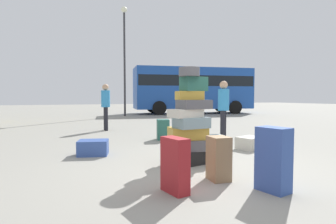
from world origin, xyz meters
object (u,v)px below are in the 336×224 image
object	(u,v)px
parked_bus	(193,87)
suitcase_teal_white_trunk	(163,130)
suitcase_maroon_right_side	(175,165)
suitcase_slate_foreground_near	(208,141)
person_bearded_onlooker	(106,103)
person_tourist_with_camera	(223,105)
suitcase_navy_foreground_far	(93,148)
suitcase_navy_left_side	(273,159)
suitcase_cream_upright_blue	(250,143)
suitcase_tower	(190,125)
lamp_post	(124,46)
suitcase_brown_behind_tower	(219,158)

from	to	relation	value
parked_bus	suitcase_teal_white_trunk	bearing A→B (deg)	-111.77
suitcase_maroon_right_side	suitcase_slate_foreground_near	distance (m)	3.32
person_bearded_onlooker	parked_bus	world-z (taller)	parked_bus
suitcase_maroon_right_side	person_tourist_with_camera	world-z (taller)	person_tourist_with_camera
person_bearded_onlooker	parked_bus	size ratio (longest dim) A/B	0.19
suitcase_maroon_right_side	suitcase_navy_foreground_far	xyz separation A→B (m)	(-0.62, 2.63, -0.19)
suitcase_maroon_right_side	suitcase_navy_left_side	size ratio (longest dim) A/B	0.85
person_bearded_onlooker	suitcase_navy_foreground_far	bearing A→B (deg)	-10.85
suitcase_cream_upright_blue	person_bearded_onlooker	world-z (taller)	person_bearded_onlooker
suitcase_maroon_right_side	suitcase_cream_upright_blue	size ratio (longest dim) A/B	1.20
suitcase_tower	lamp_post	size ratio (longest dim) A/B	0.26
lamp_post	suitcase_tower	bearing A→B (deg)	-98.77
suitcase_brown_behind_tower	lamp_post	bearing A→B (deg)	87.21
suitcase_navy_foreground_far	person_bearded_onlooker	size ratio (longest dim) A/B	0.36
suitcase_brown_behind_tower	suitcase_cream_upright_blue	xyz separation A→B (m)	(1.96, 1.71, -0.17)
suitcase_maroon_right_side	suitcase_brown_behind_tower	xyz separation A→B (m)	(0.78, 0.23, -0.03)
suitcase_navy_left_side	lamp_post	distance (m)	14.54
suitcase_cream_upright_blue	lamp_post	xyz separation A→B (m)	(0.02, 11.57, 4.10)
suitcase_cream_upright_blue	person_tourist_with_camera	world-z (taller)	person_tourist_with_camera
suitcase_navy_foreground_far	person_bearded_onlooker	bearing A→B (deg)	92.89
person_bearded_onlooker	lamp_post	distance (m)	7.98
suitcase_navy_left_side	suitcase_tower	bearing A→B (deg)	87.77
suitcase_navy_foreground_far	parked_bus	size ratio (longest dim) A/B	0.07
suitcase_teal_white_trunk	suitcase_maroon_right_side	bearing A→B (deg)	-93.89
suitcase_tower	suitcase_teal_white_trunk	world-z (taller)	suitcase_tower
suitcase_brown_behind_tower	parked_bus	world-z (taller)	parked_bus
suitcase_tower	suitcase_slate_foreground_near	distance (m)	1.87
suitcase_tower	suitcase_slate_foreground_near	xyz separation A→B (m)	(1.19, 1.35, -0.54)
suitcase_teal_white_trunk	lamp_post	world-z (taller)	lamp_post
suitcase_teal_white_trunk	suitcase_navy_foreground_far	world-z (taller)	suitcase_teal_white_trunk
suitcase_navy_left_side	suitcase_brown_behind_tower	size ratio (longest dim) A/B	1.29
suitcase_navy_left_side	lamp_post	world-z (taller)	lamp_post
suitcase_teal_white_trunk	suitcase_navy_foreground_far	xyz separation A→B (m)	(-2.04, -1.32, -0.13)
suitcase_tower	lamp_post	xyz separation A→B (m)	(1.89, 12.24, 3.57)
suitcase_slate_foreground_near	suitcase_tower	bearing A→B (deg)	-127.13
suitcase_slate_foreground_near	suitcase_brown_behind_tower	bearing A→B (deg)	-113.87
suitcase_teal_white_trunk	suitcase_brown_behind_tower	xyz separation A→B (m)	(-0.64, -3.71, 0.03)
suitcase_teal_white_trunk	suitcase_navy_left_side	size ratio (longest dim) A/B	0.69
suitcase_brown_behind_tower	person_tourist_with_camera	distance (m)	3.87
suitcase_teal_white_trunk	suitcase_slate_foreground_near	size ratio (longest dim) A/B	0.75
suitcase_navy_left_side	parked_bus	xyz separation A→B (m)	(6.69, 14.73, 1.43)
suitcase_slate_foreground_near	person_tourist_with_camera	distance (m)	1.44
parked_bus	suitcase_tower	bearing A→B (deg)	-108.15
suitcase_brown_behind_tower	suitcase_navy_foreground_far	bearing A→B (deg)	125.81
suitcase_maroon_right_side	suitcase_navy_left_side	distance (m)	1.22
suitcase_teal_white_trunk	lamp_post	size ratio (longest dim) A/B	0.08
suitcase_brown_behind_tower	suitcase_slate_foreground_near	world-z (taller)	suitcase_brown_behind_tower
suitcase_navy_left_side	person_tourist_with_camera	size ratio (longest dim) A/B	0.50
suitcase_maroon_right_side	suitcase_slate_foreground_near	xyz separation A→B (m)	(2.05, 2.61, -0.21)
suitcase_teal_white_trunk	suitcase_cream_upright_blue	distance (m)	2.40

